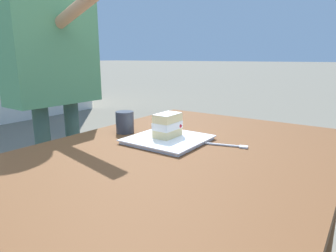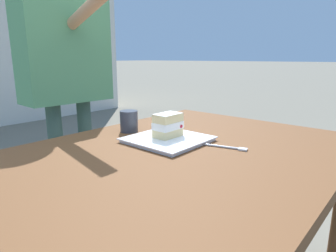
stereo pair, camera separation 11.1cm
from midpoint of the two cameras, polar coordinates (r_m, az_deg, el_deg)
patio_table at (r=1.04m, az=4.69°, el=-10.33°), size 1.36×0.97×0.76m
dessert_plate at (r=1.12m, az=2.83°, el=-2.70°), size 0.28×0.28×0.02m
cake_slice at (r=1.12m, az=2.80°, el=0.13°), size 0.11×0.08×0.09m
dessert_fork at (r=1.07m, az=14.33°, el=-4.08°), size 0.06×0.17×0.01m
coffee_cup at (r=1.27m, az=-5.19°, el=0.97°), size 0.08×0.08×0.09m
diner_person at (r=1.64m, az=-17.69°, el=14.08°), size 0.46×0.60×1.68m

